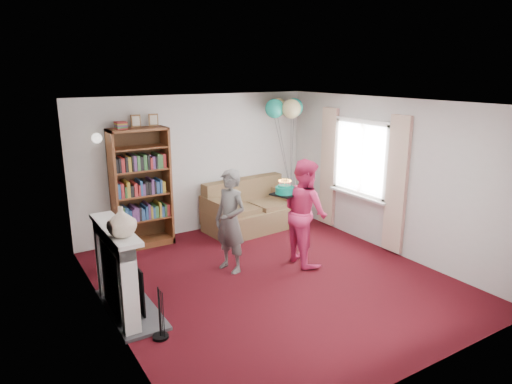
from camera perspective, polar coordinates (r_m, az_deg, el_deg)
ground at (r=6.68m, az=2.09°, el=-10.81°), size 5.00×5.00×0.00m
wall_back at (r=8.38m, az=-7.43°, el=3.46°), size 4.50×0.02×2.50m
wall_left at (r=5.37m, az=-18.30°, el=-3.79°), size 0.02×5.00×2.50m
wall_right at (r=7.70m, az=16.30°, el=1.95°), size 0.02×5.00×2.50m
ceiling at (r=6.03m, az=2.31°, el=11.14°), size 4.50×5.00×0.01m
fireplace at (r=5.85m, az=-16.51°, el=-9.87°), size 0.55×1.80×1.12m
window_bay at (r=8.07m, az=12.88°, el=2.42°), size 0.14×2.02×2.20m
wall_sconce at (r=7.60m, az=-19.29°, el=6.38°), size 0.16×0.23×0.16m
bookcase at (r=7.87m, az=-14.24°, el=0.34°), size 0.95×0.42×2.22m
sofa at (r=8.63m, az=-0.72°, el=-2.33°), size 1.72×0.91×0.91m
wicker_basket at (r=7.17m, az=-17.32°, el=-8.44°), size 0.34×0.34×0.32m
person_striped at (r=6.70m, az=-3.23°, el=-3.65°), size 0.51×0.64×1.54m
person_magenta at (r=7.00m, az=6.13°, el=-2.48°), size 0.70×0.86×1.63m
birthday_cake at (r=6.82m, az=3.63°, el=0.21°), size 0.34×0.34×0.22m
balloons at (r=8.70m, az=3.57°, el=10.43°), size 0.80×0.80×1.73m
mantel_vase at (r=5.25m, az=-16.46°, el=-3.55°), size 0.36×0.36×0.34m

